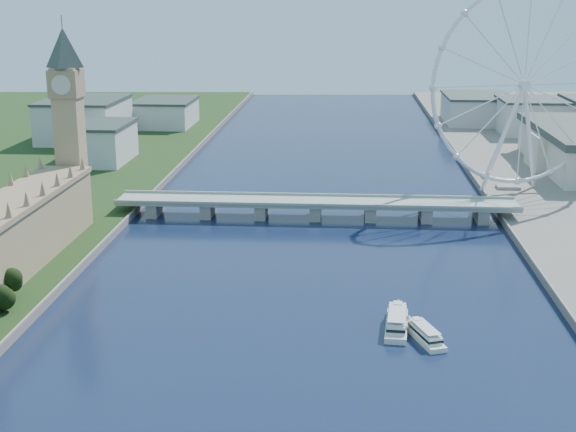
# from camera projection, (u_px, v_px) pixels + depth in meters

# --- Properties ---
(big_ben) EXTENTS (20.02, 20.02, 110.00)m
(big_ben) POSITION_uv_depth(u_px,v_px,m) (67.00, 100.00, 413.15)
(big_ben) COLOR tan
(big_ben) RESTS_ON ground
(westminster_bridge) EXTENTS (220.00, 22.00, 9.50)m
(westminster_bridge) POSITION_uv_depth(u_px,v_px,m) (316.00, 206.00, 441.39)
(westminster_bridge) COLOR gray
(westminster_bridge) RESTS_ON ground
(london_eye) EXTENTS (113.60, 39.12, 124.30)m
(london_eye) POSITION_uv_depth(u_px,v_px,m) (524.00, 86.00, 470.07)
(london_eye) COLOR silver
(london_eye) RESTS_ON ground
(county_hall) EXTENTS (54.00, 144.00, 35.00)m
(county_hall) POSITION_uv_depth(u_px,v_px,m) (574.00, 173.00, 556.23)
(county_hall) COLOR beige
(county_hall) RESTS_ON ground
(city_skyline) EXTENTS (505.00, 280.00, 32.00)m
(city_skyline) POSITION_uv_depth(u_px,v_px,m) (373.00, 119.00, 686.17)
(city_skyline) COLOR beige
(city_skyline) RESTS_ON ground
(tour_boat_near) EXTENTS (10.92, 32.43, 7.05)m
(tour_boat_near) POSITION_uv_depth(u_px,v_px,m) (396.00, 329.00, 294.52)
(tour_boat_near) COLOR silver
(tour_boat_near) RESTS_ON ground
(tour_boat_far) EXTENTS (15.18, 27.03, 5.78)m
(tour_boat_far) POSITION_uv_depth(u_px,v_px,m) (425.00, 340.00, 284.73)
(tour_boat_far) COLOR silver
(tour_boat_far) RESTS_ON ground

